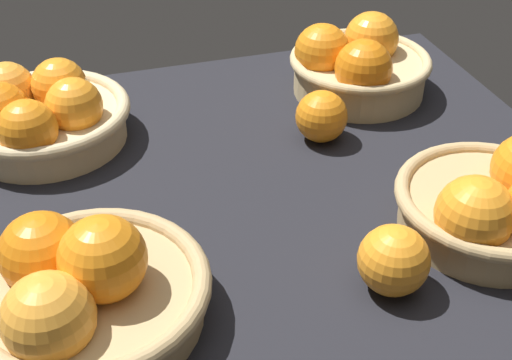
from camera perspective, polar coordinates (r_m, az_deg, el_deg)
The scene contains 7 objects.
market_tray at distance 86.49cm, azimuth -0.23°, elevation -1.45°, with size 84.00×72.00×3.00cm, color black.
basket_far_right at distance 105.50cm, azimuth 8.28°, elevation 9.38°, with size 21.07×21.07×11.25cm.
basket_near_right at distance 80.74cm, azimuth 19.42°, elevation -1.84°, with size 21.45×21.45×10.48cm.
basket_far_left at distance 96.57cm, azimuth -17.27°, elevation 5.21°, with size 22.89×22.89×10.23cm.
basket_near_left at distance 68.12cm, azimuth -14.13°, elevation -8.72°, with size 23.28×23.28×11.74cm.
loose_orange_front_gap at distance 71.19cm, azimuth 11.24°, elevation -6.49°, with size 7.36×7.36×7.36cm, color orange.
loose_orange_back_gap at distance 93.60cm, azimuth 5.41°, elevation 5.23°, with size 7.06×7.06×7.06cm, color orange.
Camera 1 is at (-19.88, -66.11, 53.60)cm, focal length 48.64 mm.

